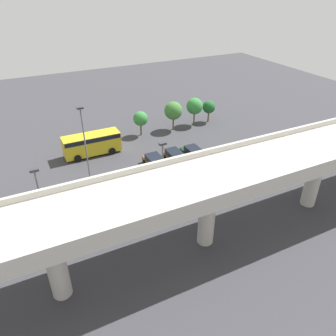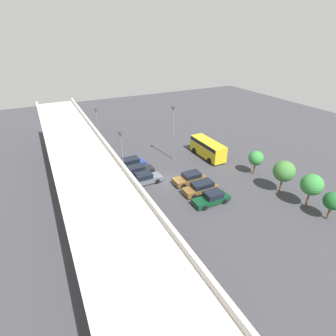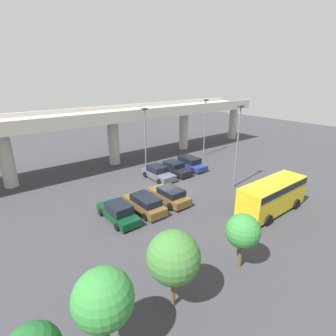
{
  "view_description": "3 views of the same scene",
  "coord_description": "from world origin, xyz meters",
  "px_view_note": "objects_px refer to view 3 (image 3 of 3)",
  "views": [
    {
      "loc": [
        13.06,
        30.3,
        21.17
      ],
      "look_at": [
        -1.99,
        0.01,
        1.1
      ],
      "focal_mm": 35.0,
      "sensor_mm": 36.0,
      "label": 1
    },
    {
      "loc": [
        -28.78,
        14.95,
        19.39
      ],
      "look_at": [
        1.9,
        -0.57,
        1.24
      ],
      "focal_mm": 28.0,
      "sensor_mm": 36.0,
      "label": 2
    },
    {
      "loc": [
        -15.9,
        -20.46,
        11.77
      ],
      "look_at": [
        1.54,
        1.55,
        1.81
      ],
      "focal_mm": 28.0,
      "sensor_mm": 36.0,
      "label": 3
    }
  ],
  "objects_px": {
    "lamp_post_by_overpass": "(238,142)",
    "tree_front_centre": "(103,299)",
    "tree_front_far_right": "(243,231)",
    "parked_car_5": "(190,163)",
    "parked_car_3": "(158,173)",
    "lamp_post_mid_lot": "(205,124)",
    "tree_front_right": "(173,257)",
    "lamp_post_near_aisle": "(145,136)",
    "parked_car_2": "(169,195)",
    "parked_car_1": "(145,203)",
    "parked_car_4": "(175,168)",
    "shuttle_bus": "(272,194)",
    "parked_car_0": "(118,212)"
  },
  "relations": [
    {
      "from": "tree_front_centre",
      "to": "parked_car_4",
      "type": "bearing_deg",
      "value": 42.93
    },
    {
      "from": "lamp_post_by_overpass",
      "to": "parked_car_0",
      "type": "bearing_deg",
      "value": 173.21
    },
    {
      "from": "parked_car_3",
      "to": "parked_car_4",
      "type": "xyz_separation_m",
      "value": [
        2.71,
        0.13,
        -0.02
      ]
    },
    {
      "from": "parked_car_1",
      "to": "tree_front_far_right",
      "type": "bearing_deg",
      "value": -175.87
    },
    {
      "from": "parked_car_1",
      "to": "tree_front_far_right",
      "type": "relative_size",
      "value": 1.29
    },
    {
      "from": "parked_car_4",
      "to": "lamp_post_near_aisle",
      "type": "bearing_deg",
      "value": -139.02
    },
    {
      "from": "lamp_post_near_aisle",
      "to": "tree_front_right",
      "type": "height_order",
      "value": "lamp_post_near_aisle"
    },
    {
      "from": "lamp_post_by_overpass",
      "to": "tree_front_centre",
      "type": "relative_size",
      "value": 2.01
    },
    {
      "from": "parked_car_2",
      "to": "lamp_post_by_overpass",
      "type": "bearing_deg",
      "value": -100.61
    },
    {
      "from": "parked_car_1",
      "to": "tree_front_centre",
      "type": "distance_m",
      "value": 13.31
    },
    {
      "from": "parked_car_0",
      "to": "parked_car_5",
      "type": "xyz_separation_m",
      "value": [
        13.78,
        5.89,
        0.05
      ]
    },
    {
      "from": "parked_car_1",
      "to": "parked_car_3",
      "type": "height_order",
      "value": "parked_car_3"
    },
    {
      "from": "parked_car_3",
      "to": "lamp_post_mid_lot",
      "type": "distance_m",
      "value": 12.54
    },
    {
      "from": "parked_car_1",
      "to": "tree_front_centre",
      "type": "relative_size",
      "value": 1.09
    },
    {
      "from": "tree_front_far_right",
      "to": "parked_car_5",
      "type": "bearing_deg",
      "value": 56.92
    },
    {
      "from": "parked_car_3",
      "to": "lamp_post_near_aisle",
      "type": "height_order",
      "value": "lamp_post_near_aisle"
    },
    {
      "from": "lamp_post_near_aisle",
      "to": "tree_front_right",
      "type": "distance_m",
      "value": 21.25
    },
    {
      "from": "parked_car_1",
      "to": "parked_car_5",
      "type": "height_order",
      "value": "parked_car_5"
    },
    {
      "from": "parked_car_2",
      "to": "parked_car_4",
      "type": "distance_m",
      "value": 8.05
    },
    {
      "from": "parked_car_5",
      "to": "tree_front_far_right",
      "type": "height_order",
      "value": "tree_front_far_right"
    },
    {
      "from": "parked_car_2",
      "to": "tree_front_far_right",
      "type": "bearing_deg",
      "value": 167.84
    },
    {
      "from": "shuttle_bus",
      "to": "tree_front_right",
      "type": "height_order",
      "value": "tree_front_right"
    },
    {
      "from": "tree_front_far_right",
      "to": "parked_car_1",
      "type": "bearing_deg",
      "value": 94.13
    },
    {
      "from": "lamp_post_near_aisle",
      "to": "parked_car_1",
      "type": "bearing_deg",
      "value": -124.59
    },
    {
      "from": "parked_car_0",
      "to": "parked_car_3",
      "type": "xyz_separation_m",
      "value": [
        8.33,
        5.6,
        0.01
      ]
    },
    {
      "from": "parked_car_1",
      "to": "parked_car_4",
      "type": "xyz_separation_m",
      "value": [
        8.42,
        5.83,
        -0.05
      ]
    },
    {
      "from": "parked_car_0",
      "to": "lamp_post_by_overpass",
      "type": "distance_m",
      "value": 14.35
    },
    {
      "from": "shuttle_bus",
      "to": "tree_front_far_right",
      "type": "bearing_deg",
      "value": -161.1
    },
    {
      "from": "parked_car_1",
      "to": "lamp_post_mid_lot",
      "type": "height_order",
      "value": "lamp_post_mid_lot"
    },
    {
      "from": "parked_car_0",
      "to": "parked_car_1",
      "type": "xyz_separation_m",
      "value": [
        2.63,
        -0.1,
        0.03
      ]
    },
    {
      "from": "lamp_post_by_overpass",
      "to": "tree_front_centre",
      "type": "distance_m",
      "value": 21.29
    },
    {
      "from": "tree_front_right",
      "to": "tree_front_far_right",
      "type": "distance_m",
      "value": 5.36
    },
    {
      "from": "parked_car_5",
      "to": "parked_car_1",
      "type": "bearing_deg",
      "value": -61.79
    },
    {
      "from": "parked_car_5",
      "to": "shuttle_bus",
      "type": "relative_size",
      "value": 0.65
    },
    {
      "from": "parked_car_2",
      "to": "parked_car_5",
      "type": "distance_m",
      "value": 10.21
    },
    {
      "from": "tree_front_centre",
      "to": "tree_front_right",
      "type": "bearing_deg",
      "value": 3.44
    },
    {
      "from": "parked_car_5",
      "to": "shuttle_bus",
      "type": "distance_m",
      "value": 13.39
    },
    {
      "from": "parked_car_5",
      "to": "lamp_post_near_aisle",
      "type": "bearing_deg",
      "value": -117.23
    },
    {
      "from": "parked_car_5",
      "to": "lamp_post_near_aisle",
      "type": "distance_m",
      "value": 7.05
    },
    {
      "from": "lamp_post_mid_lot",
      "to": "tree_front_right",
      "type": "xyz_separation_m",
      "value": [
        -21.62,
        -18.83,
        -1.83
      ]
    },
    {
      "from": "shuttle_bus",
      "to": "lamp_post_near_aisle",
      "type": "bearing_deg",
      "value": 100.76
    },
    {
      "from": "parked_car_3",
      "to": "lamp_post_by_overpass",
      "type": "height_order",
      "value": "lamp_post_by_overpass"
    },
    {
      "from": "parked_car_0",
      "to": "parked_car_4",
      "type": "xyz_separation_m",
      "value": [
        11.05,
        5.73,
        -0.01
      ]
    },
    {
      "from": "parked_car_0",
      "to": "parked_car_2",
      "type": "relative_size",
      "value": 1.04
    },
    {
      "from": "tree_front_centre",
      "to": "parked_car_3",
      "type": "bearing_deg",
      "value": 47.69
    },
    {
      "from": "parked_car_0",
      "to": "parked_car_3",
      "type": "height_order",
      "value": "parked_car_0"
    },
    {
      "from": "lamp_post_mid_lot",
      "to": "lamp_post_by_overpass",
      "type": "xyz_separation_m",
      "value": [
        -6.09,
        -10.64,
        0.22
      ]
    },
    {
      "from": "tree_front_centre",
      "to": "tree_front_far_right",
      "type": "distance_m",
      "value": 9.26
    },
    {
      "from": "tree_front_far_right",
      "to": "parked_car_4",
      "type": "bearing_deg",
      "value": 64.1
    },
    {
      "from": "tree_front_right",
      "to": "tree_front_far_right",
      "type": "relative_size",
      "value": 1.21
    }
  ]
}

